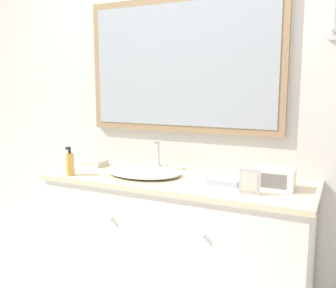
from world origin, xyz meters
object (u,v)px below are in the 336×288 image
Objects in this scene: picture_frame at (250,182)px; appliance_box at (274,178)px; soap_bottle at (70,164)px; sink_basin at (144,171)px.

appliance_box is at bearing 60.26° from picture_frame.
soap_bottle is 1.34× the size of picture_frame.
sink_basin is 0.46m from soap_bottle.
sink_basin reaches higher than picture_frame.
picture_frame is (-0.09, -0.17, 0.01)m from appliance_box.
sink_basin is 2.69× the size of soap_bottle.
appliance_box is at bearing 1.57° from sink_basin.
sink_basin is at bearing 168.29° from picture_frame.
sink_basin is at bearing 27.63° from soap_bottle.
picture_frame is at bearing -119.74° from appliance_box.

